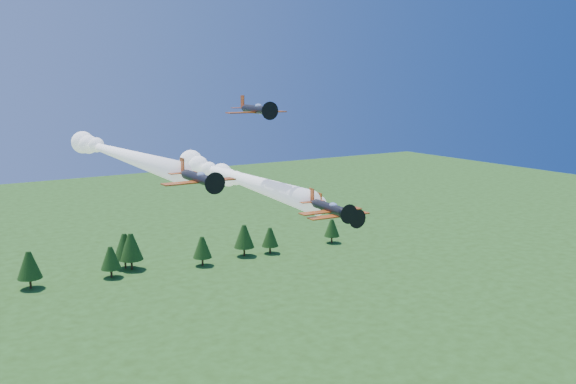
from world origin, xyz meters
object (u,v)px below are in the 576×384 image
plane_left (114,152)px  plane_slot (255,109)px  plane_lead (229,175)px  plane_right (254,185)px

plane_left → plane_slot: plane_slot is taller
plane_left → plane_lead: bearing=-41.3°
plane_lead → plane_slot: plane_slot is taller
plane_slot → plane_left: bearing=118.0°
plane_left → plane_slot: size_ratio=6.34×
plane_right → plane_slot: size_ratio=5.11×
plane_left → plane_slot: 26.45m
plane_right → plane_slot: (-9.26, -17.04, 12.43)m
plane_lead → plane_left: size_ratio=0.89×
plane_lead → plane_slot: bearing=-98.2°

